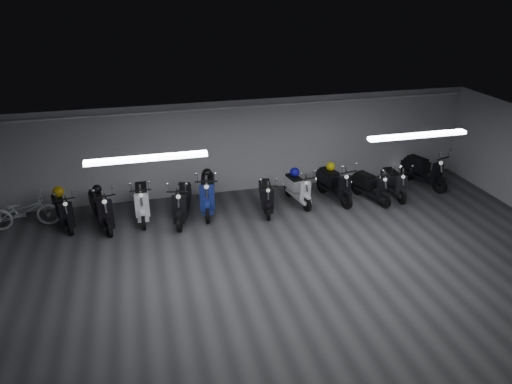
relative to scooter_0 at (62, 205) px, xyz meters
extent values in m
cube|color=#333335|center=(5.22, -3.86, -0.62)|extent=(14.00, 10.00, 0.01)
cube|color=gray|center=(5.22, -3.86, 2.19)|extent=(14.00, 10.00, 0.01)
cube|color=#A0A0A2|center=(5.22, 1.14, 0.79)|extent=(14.00, 0.01, 2.80)
cube|color=white|center=(2.22, -2.86, 2.13)|extent=(2.40, 0.18, 0.08)
cube|color=white|center=(8.22, -2.86, 2.13)|extent=(2.40, 0.18, 0.08)
cylinder|color=white|center=(5.22, 1.06, 2.01)|extent=(13.60, 0.05, 0.05)
imported|color=white|center=(-0.98, 0.19, -0.05)|extent=(1.77, 0.68, 1.13)
sphere|color=#110E9C|center=(6.33, 0.05, 0.27)|extent=(0.28, 0.28, 0.28)
sphere|color=#C2960B|center=(-0.07, 0.22, 0.29)|extent=(0.29, 0.29, 0.29)
sphere|color=black|center=(3.83, 0.21, 0.43)|extent=(0.27, 0.27, 0.27)
sphere|color=black|center=(0.91, -0.02, 0.36)|extent=(0.24, 0.24, 0.24)
sphere|color=#C0B10B|center=(7.41, 0.01, 0.36)|extent=(0.26, 0.26, 0.26)
camera|label=1|loc=(2.13, -12.02, 5.44)|focal=33.65mm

